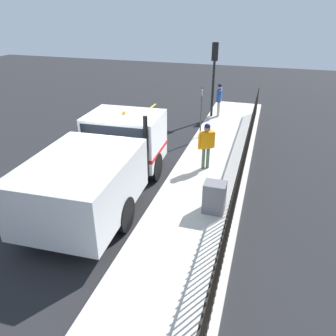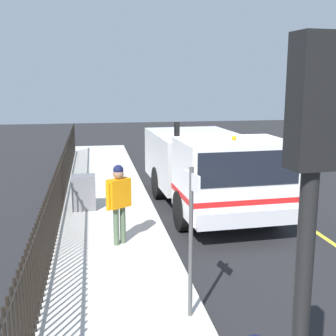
% 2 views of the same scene
% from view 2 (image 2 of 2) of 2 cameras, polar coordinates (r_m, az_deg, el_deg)
% --- Properties ---
extents(ground_plane, '(50.90, 50.90, 0.00)m').
position_cam_2_polar(ground_plane, '(12.00, 5.39, -5.66)').
color(ground_plane, '#232326').
rests_on(ground_plane, ground).
extents(sidewalk_slab, '(2.62, 23.14, 0.16)m').
position_cam_2_polar(sidewalk_slab, '(11.58, -8.17, -5.94)').
color(sidewalk_slab, beige).
rests_on(sidewalk_slab, ground).
extents(lane_marking, '(0.12, 20.82, 0.01)m').
position_cam_2_polar(lane_marking, '(12.68, 14.43, -5.02)').
color(lane_marking, yellow).
rests_on(lane_marking, ground).
extents(work_truck, '(2.76, 6.22, 2.51)m').
position_cam_2_polar(work_truck, '(11.76, 5.60, 0.38)').
color(work_truck, white).
rests_on(work_truck, ground).
extents(worker_standing, '(0.54, 0.44, 1.68)m').
position_cam_2_polar(worker_standing, '(8.97, -6.45, -3.68)').
color(worker_standing, orange).
rests_on(worker_standing, sidewalk_slab).
extents(iron_fence, '(0.04, 19.70, 1.35)m').
position_cam_2_polar(iron_fence, '(11.40, -13.91, -2.45)').
color(iron_fence, black).
rests_on(iron_fence, sidewalk_slab).
extents(traffic_light_near, '(0.32, 0.23, 3.65)m').
position_cam_2_polar(traffic_light_near, '(2.98, 17.96, -3.87)').
color(traffic_light_near, black).
rests_on(traffic_light_near, sidewalk_slab).
extents(utility_cabinet, '(0.61, 0.50, 0.91)m').
position_cam_2_polar(utility_cabinet, '(11.66, -10.97, -3.16)').
color(utility_cabinet, slate).
rests_on(utility_cabinet, sidewalk_slab).
extents(traffic_cone, '(0.42, 0.42, 0.60)m').
position_cam_2_polar(traffic_cone, '(13.86, 10.38, -2.15)').
color(traffic_cone, orange).
rests_on(traffic_cone, ground).
extents(street_sign, '(0.13, 0.50, 2.20)m').
position_cam_2_polar(street_sign, '(6.12, 3.03, -7.42)').
color(street_sign, '#4C4C4C').
rests_on(street_sign, sidewalk_slab).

